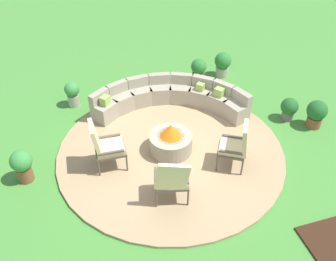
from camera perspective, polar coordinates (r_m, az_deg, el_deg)
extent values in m
plane|color=#478C38|center=(8.24, 0.41, -3.28)|extent=(24.00, 24.00, 0.00)
cylinder|color=tan|center=(8.22, 0.41, -3.12)|extent=(4.90, 4.90, 0.06)
cylinder|color=#9E937F|center=(8.07, 0.42, -1.90)|extent=(0.92, 0.92, 0.40)
cylinder|color=black|center=(7.96, 0.42, -0.96)|extent=(0.60, 0.60, 0.06)
cone|color=orange|center=(7.85, 0.43, 0.00)|extent=(0.48, 0.48, 0.28)
cube|color=#9E937F|center=(9.10, 10.26, 2.91)|extent=(0.60, 0.65, 0.44)
cube|color=#9E937F|center=(9.00, 11.16, 5.03)|extent=(0.33, 0.55, 0.26)
cube|color=#9E937F|center=(9.35, 7.77, 4.26)|extent=(0.67, 0.69, 0.44)
cube|color=#9E937F|center=(9.26, 8.43, 6.44)|extent=(0.43, 0.53, 0.26)
cube|color=#9E937F|center=(9.52, 4.93, 5.18)|extent=(0.69, 0.68, 0.44)
cube|color=#9E937F|center=(9.45, 5.34, 7.39)|extent=(0.51, 0.46, 0.26)
cube|color=#9E937F|center=(9.60, 1.90, 5.65)|extent=(0.67, 0.63, 0.44)
cube|color=#9E937F|center=(9.54, 2.04, 7.88)|extent=(0.55, 0.37, 0.26)
cube|color=#9E937F|center=(9.60, -1.20, 5.65)|extent=(0.59, 0.53, 0.44)
cube|color=#9E937F|center=(9.53, -1.33, 7.88)|extent=(0.55, 0.24, 0.26)
cube|color=#9E937F|center=(9.51, -4.23, 5.18)|extent=(0.57, 0.50, 0.44)
cube|color=#9E937F|center=(9.44, -4.63, 7.40)|extent=(0.54, 0.21, 0.26)
cube|color=#9E937F|center=(9.33, -7.06, 4.27)|extent=(0.66, 0.61, 0.44)
cube|color=#9E937F|center=(9.25, -7.71, 6.45)|extent=(0.55, 0.34, 0.26)
cube|color=#9E937F|center=(9.08, -9.53, 2.91)|extent=(0.69, 0.68, 0.44)
cube|color=#9E937F|center=(8.98, -10.43, 5.04)|extent=(0.52, 0.44, 0.26)
cube|color=#93B756|center=(8.87, -9.52, 4.51)|extent=(0.28, 0.28, 0.21)
cube|color=#93B756|center=(9.13, 7.77, 5.79)|extent=(0.26, 0.27, 0.20)
cube|color=#93B756|center=(9.31, 4.93, 6.61)|extent=(0.23, 0.24, 0.18)
cylinder|color=brown|center=(8.05, -6.89, -2.46)|extent=(0.04, 0.04, 0.38)
cylinder|color=brown|center=(7.65, -6.24, -4.99)|extent=(0.04, 0.04, 0.38)
cylinder|color=brown|center=(8.02, -10.86, -3.12)|extent=(0.04, 0.04, 0.38)
cylinder|color=brown|center=(7.63, -10.42, -5.68)|extent=(0.04, 0.04, 0.38)
cube|color=brown|center=(7.69, -8.76, -2.85)|extent=(0.62, 0.59, 0.05)
cube|color=beige|center=(7.64, -8.81, -2.46)|extent=(0.57, 0.54, 0.09)
cube|color=beige|center=(7.46, -10.98, -1.17)|extent=(0.20, 0.53, 0.65)
cube|color=brown|center=(7.79, -9.11, -0.92)|extent=(0.51, 0.07, 0.04)
cube|color=brown|center=(7.41, -8.58, -3.33)|extent=(0.51, 0.07, 0.04)
cylinder|color=brown|center=(7.29, -1.97, -7.46)|extent=(0.04, 0.04, 0.38)
cylinder|color=brown|center=(7.32, 2.62, -7.23)|extent=(0.04, 0.04, 0.38)
cylinder|color=brown|center=(6.96, -1.80, -10.41)|extent=(0.04, 0.04, 0.38)
cylinder|color=brown|center=(6.99, 3.05, -10.16)|extent=(0.04, 0.04, 0.38)
cube|color=brown|center=(6.98, 0.49, -7.59)|extent=(0.72, 0.66, 0.05)
cube|color=beige|center=(6.93, 0.49, -7.19)|extent=(0.67, 0.61, 0.09)
cube|color=beige|center=(6.59, 0.65, -7.10)|extent=(0.64, 0.24, 0.66)
cube|color=brown|center=(6.87, -1.85, -6.93)|extent=(0.15, 0.45, 0.04)
cube|color=brown|center=(6.90, 2.82, -6.70)|extent=(0.15, 0.45, 0.04)
cylinder|color=brown|center=(7.67, 7.38, -5.02)|extent=(0.04, 0.04, 0.38)
cylinder|color=brown|center=(8.05, 7.86, -2.54)|extent=(0.04, 0.04, 0.38)
cylinder|color=brown|center=(7.66, 11.14, -5.57)|extent=(0.04, 0.04, 0.38)
cylinder|color=brown|center=(8.05, 11.43, -3.06)|extent=(0.04, 0.04, 0.38)
cube|color=brown|center=(7.71, 9.62, -2.84)|extent=(0.75, 0.75, 0.05)
cube|color=beige|center=(7.66, 9.67, -2.45)|extent=(0.69, 0.69, 0.09)
cube|color=beige|center=(7.50, 11.63, -1.20)|extent=(0.36, 0.53, 0.64)
cube|color=brown|center=(7.43, 9.54, -3.29)|extent=(0.42, 0.28, 0.04)
cube|color=brown|center=(7.81, 9.90, -0.94)|extent=(0.42, 0.28, 0.04)
cylinder|color=#605B56|center=(9.55, 17.64, 2.21)|extent=(0.28, 0.28, 0.22)
sphere|color=#236028|center=(9.41, 17.94, 3.49)|extent=(0.42, 0.42, 0.42)
sphere|color=yellow|center=(9.39, 18.24, 3.88)|extent=(0.13, 0.13, 0.13)
cylinder|color=#A89E8E|center=(9.86, -14.09, 4.51)|extent=(0.30, 0.30, 0.31)
sphere|color=#3D8E42|center=(9.69, -14.38, 6.06)|extent=(0.37, 0.37, 0.37)
cylinder|color=brown|center=(8.04, -20.86, -6.09)|extent=(0.31, 0.31, 0.34)
sphere|color=#3D8E42|center=(7.82, -21.41, -4.32)|extent=(0.43, 0.43, 0.43)
cylinder|color=brown|center=(9.51, 21.21, 1.27)|extent=(0.34, 0.34, 0.27)
sphere|color=#236028|center=(9.33, 21.66, 2.86)|extent=(0.47, 0.47, 0.47)
sphere|color=yellow|center=(9.31, 22.04, 3.33)|extent=(0.15, 0.15, 0.15)
cylinder|color=brown|center=(10.50, 4.59, 7.97)|extent=(0.34, 0.34, 0.33)
sphere|color=#2D7A33|center=(10.33, 4.68, 9.65)|extent=(0.42, 0.42, 0.42)
cylinder|color=#A89E8E|center=(10.94, 8.17, 8.87)|extent=(0.36, 0.36, 0.28)
sphere|color=#2D7A33|center=(10.78, 8.33, 10.43)|extent=(0.47, 0.47, 0.47)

